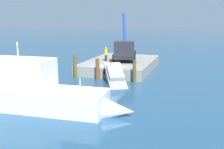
{
  "coord_description": "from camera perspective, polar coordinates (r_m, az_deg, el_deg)",
  "views": [
    {
      "loc": [
        26.63,
        9.49,
        6.68
      ],
      "look_at": [
        1.47,
        0.97,
        0.71
      ],
      "focal_mm": 41.48,
      "sensor_mm": 36.0,
      "label": 1
    }
  ],
  "objects": [
    {
      "name": "piling_far",
      "position": [
        27.37,
        -0.37,
        0.63
      ],
      "size": [
        0.28,
        0.28,
        1.95
      ],
      "primitive_type": "cylinder",
      "color": "brown",
      "rests_on": "ground"
    },
    {
      "name": "dock",
      "position": [
        33.52,
        1.95,
        2.2
      ],
      "size": [
        11.67,
        8.05,
        1.18
      ],
      "primitive_type": "cube",
      "color": "gray",
      "rests_on": "ground"
    },
    {
      "name": "piling_near",
      "position": [
        28.91,
        -8.15,
        1.78
      ],
      "size": [
        0.36,
        0.36,
        2.57
      ],
      "primitive_type": "cylinder",
      "color": "brown",
      "rests_on": "ground"
    },
    {
      "name": "ground",
      "position": [
        29.05,
        -0.87,
        -0.63
      ],
      "size": [
        200.0,
        200.0,
        0.0
      ],
      "primitive_type": "plane",
      "color": "navy"
    },
    {
      "name": "dock_worker",
      "position": [
        32.51,
        -1.34,
        4.57
      ],
      "size": [
        0.34,
        0.34,
        1.79
      ],
      "color": "#282828",
      "rests_on": "dock"
    },
    {
      "name": "piling_end",
      "position": [
        26.61,
        4.95,
        0.67
      ],
      "size": [
        0.35,
        0.35,
        2.33
      ],
      "primitive_type": "cylinder",
      "color": "#514B1E",
      "rests_on": "ground"
    },
    {
      "name": "moored_yacht",
      "position": [
        19.56,
        -14.3,
        -5.19
      ],
      "size": [
        4.07,
        14.1,
        6.01
      ],
      "color": "white",
      "rests_on": "ground"
    },
    {
      "name": "piling_mid",
      "position": [
        27.79,
        -3.2,
        1.18
      ],
      "size": [
        0.42,
        0.42,
        2.3
      ],
      "primitive_type": "cylinder",
      "color": "brown",
      "rests_on": "ground"
    },
    {
      "name": "crane_truck",
      "position": [
        32.66,
        2.78,
        5.28
      ],
      "size": [
        8.5,
        3.91,
        6.0
      ],
      "color": "black",
      "rests_on": "dock"
    },
    {
      "name": "salvaged_car",
      "position": [
        26.29,
        0.73,
        -0.41
      ],
      "size": [
        4.92,
        3.7,
        2.69
      ],
      "color": "#99999E",
      "rests_on": "ground"
    }
  ]
}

